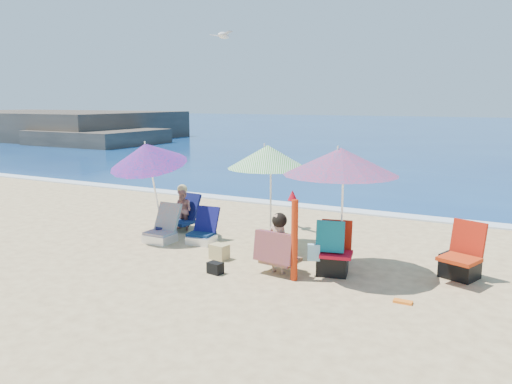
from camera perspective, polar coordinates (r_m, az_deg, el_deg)
The scene contains 21 objects.
ground at distance 8.26m, azimuth -1.42°, elevation -8.80°, with size 120.00×120.00×0.00m.
sea at distance 52.02m, azimuth 23.75°, elevation 6.28°, with size 120.00×80.00×0.12m.
foam at distance 12.79m, azimuth 9.83°, elevation -2.01°, with size 120.00×0.50×0.04m.
headland at distance 40.95m, azimuth -21.78°, elevation 6.47°, with size 20.50×11.50×2.60m.
umbrella_turquoise at distance 7.87m, azimuth 9.43°, elevation 3.37°, with size 2.29×2.29×2.01m.
umbrella_striped at distance 9.15m, azimuth 1.32°, elevation 3.94°, with size 1.89×1.89×1.94m.
umbrella_blue at distance 10.03m, azimuth -12.04°, elevation 4.13°, with size 1.62×1.67×2.04m.
furled_umbrella at distance 7.67m, azimuth 4.27°, elevation -4.43°, with size 0.22×0.21×1.37m.
chair_navy at distance 9.87m, azimuth -5.95°, elevation -4.63°, with size 0.56×0.66×0.66m.
chair_rainbow at distance 10.04m, azimuth -10.45°, elevation -4.39°, with size 0.53×0.65×0.72m.
camp_chair_left at distance 8.44m, azimuth 21.90°, elevation -7.21°, with size 0.66×0.92×0.90m.
camp_chair_right at distance 8.09m, azimuth 8.51°, elevation -6.95°, with size 0.69×0.62×0.88m.
person_center at distance 8.00m, azimuth 2.39°, elevation -5.87°, with size 0.69×0.60×0.98m.
person_left at distance 10.79m, azimuth -8.12°, elevation -1.96°, with size 0.56×0.73×0.96m.
bag_navy_a at distance 10.24m, azimuth -10.23°, elevation -4.46°, with size 0.40×0.39×0.25m.
bag_black_a at distance 11.21m, azimuth -8.23°, elevation -3.25°, with size 0.35×0.33×0.21m.
bag_tan at distance 8.83m, azimuth -4.12°, elevation -6.66°, with size 0.34×0.26×0.26m.
bag_navy_b at distance 8.73m, azimuth 8.54°, elevation -6.78°, with size 0.49×0.43×0.31m.
bag_black_b at distance 8.14m, azimuth -4.57°, elevation -8.45°, with size 0.26×0.20×0.18m.
orange_item at distance 7.29m, azimuth 16.07°, elevation -11.69°, with size 0.25×0.11×0.03m.
seagull at distance 10.83m, azimuth -3.67°, elevation 17.04°, with size 0.70×0.43×0.14m.
Camera 1 is at (3.83, -6.81, 2.68)m, focal length 35.85 mm.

